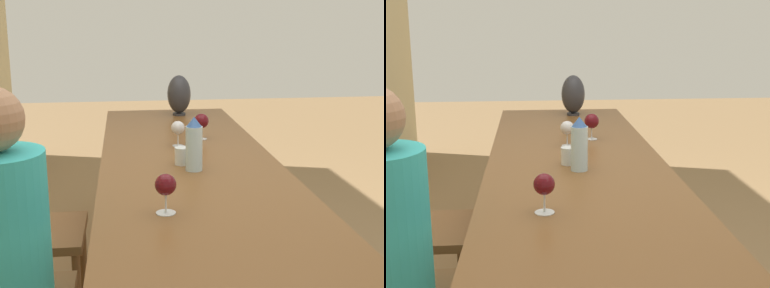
# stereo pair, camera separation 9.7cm
# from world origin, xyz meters

# --- Properties ---
(dining_table) EXTENTS (3.10, 0.81, 0.77)m
(dining_table) POSITION_xyz_m (0.00, 0.00, 0.70)
(dining_table) COLOR brown
(dining_table) RESTS_ON ground_plane
(water_bottle) EXTENTS (0.07, 0.07, 0.23)m
(water_bottle) POSITION_xyz_m (0.01, 0.00, 0.89)
(water_bottle) COLOR silver
(water_bottle) RESTS_ON dining_table
(water_tumbler) EXTENTS (0.07, 0.07, 0.08)m
(water_tumbler) POSITION_xyz_m (0.10, 0.04, 0.81)
(water_tumbler) COLOR silver
(water_tumbler) RESTS_ON dining_table
(vase) EXTENTS (0.16, 0.16, 0.27)m
(vase) POSITION_xyz_m (1.33, -0.08, 0.91)
(vase) COLOR #2D2D33
(vase) RESTS_ON dining_table
(wine_glass_1) EXTENTS (0.07, 0.07, 0.14)m
(wine_glass_1) POSITION_xyz_m (-0.50, 0.16, 0.87)
(wine_glass_1) COLOR silver
(wine_glass_1) RESTS_ON dining_table
(wine_glass_2) EXTENTS (0.08, 0.08, 0.14)m
(wine_glass_2) POSITION_xyz_m (0.59, -0.12, 0.87)
(wine_glass_2) COLOR silver
(wine_glass_2) RESTS_ON dining_table
(wine_glass_3) EXTENTS (0.07, 0.07, 0.13)m
(wine_glass_3) POSITION_xyz_m (0.45, 0.02, 0.86)
(wine_glass_3) COLOR silver
(wine_glass_3) RESTS_ON dining_table
(chair_far) EXTENTS (0.44, 0.44, 0.92)m
(chair_far) POSITION_xyz_m (0.19, 0.78, 0.50)
(chair_far) COLOR brown
(chair_far) RESTS_ON ground_plane
(person_near) EXTENTS (0.32, 0.32, 1.21)m
(person_near) POSITION_xyz_m (-0.47, 0.69, 0.65)
(person_near) COLOR #2D2D38
(person_near) RESTS_ON ground_plane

